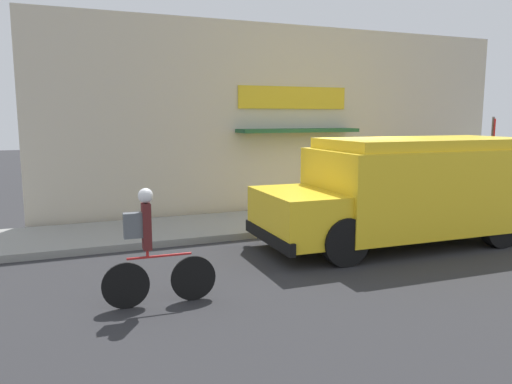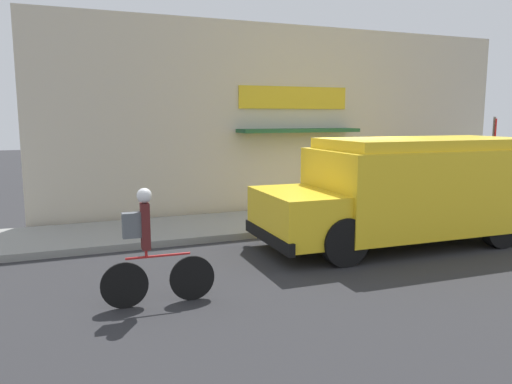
{
  "view_description": "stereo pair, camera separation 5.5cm",
  "coord_description": "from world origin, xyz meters",
  "px_view_note": "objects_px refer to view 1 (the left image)",
  "views": [
    {
      "loc": [
        -6.39,
        -10.19,
        2.74
      ],
      "look_at": [
        -2.32,
        -0.2,
        1.1
      ],
      "focal_mm": 35.0,
      "sensor_mm": 36.0,
      "label": 1
    },
    {
      "loc": [
        -6.34,
        -10.21,
        2.74
      ],
      "look_at": [
        -2.32,
        -0.2,
        1.1
      ],
      "focal_mm": 35.0,
      "sensor_mm": 36.0,
      "label": 2
    }
  ],
  "objects_px": {
    "stop_sign_post": "(492,147)",
    "trash_bin": "(416,187)",
    "school_bus": "(409,188)",
    "cyclist": "(151,250)"
  },
  "relations": [
    {
      "from": "school_bus",
      "to": "trash_bin",
      "type": "height_order",
      "value": "school_bus"
    },
    {
      "from": "trash_bin",
      "to": "cyclist",
      "type": "bearing_deg",
      "value": -150.98
    },
    {
      "from": "school_bus",
      "to": "trash_bin",
      "type": "distance_m",
      "value": 4.5
    },
    {
      "from": "school_bus",
      "to": "stop_sign_post",
      "type": "bearing_deg",
      "value": 25.3
    },
    {
      "from": "school_bus",
      "to": "stop_sign_post",
      "type": "distance_m",
      "value": 4.94
    },
    {
      "from": "stop_sign_post",
      "to": "trash_bin",
      "type": "height_order",
      "value": "stop_sign_post"
    },
    {
      "from": "school_bus",
      "to": "trash_bin",
      "type": "bearing_deg",
      "value": 49.55
    },
    {
      "from": "school_bus",
      "to": "stop_sign_post",
      "type": "relative_size",
      "value": 2.38
    },
    {
      "from": "cyclist",
      "to": "stop_sign_post",
      "type": "distance_m",
      "value": 10.97
    },
    {
      "from": "school_bus",
      "to": "cyclist",
      "type": "relative_size",
      "value": 3.53
    }
  ]
}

